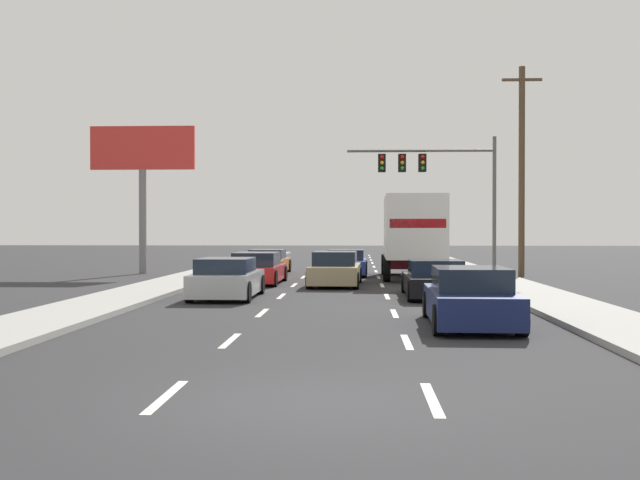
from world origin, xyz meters
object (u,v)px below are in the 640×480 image
(car_blue, at_px, (346,264))
(car_navy, at_px, (470,299))
(car_orange, at_px, (268,263))
(car_black, at_px, (435,280))
(car_tan, at_px, (335,270))
(car_silver, at_px, (227,279))
(car_red, at_px, (257,269))
(utility_pole_mid, at_px, (522,169))
(roadside_billboard, at_px, (143,165))
(box_truck, at_px, (412,233))
(traffic_signal_mast, at_px, (427,171))

(car_blue, relative_size, car_navy, 0.96)
(car_orange, height_order, car_black, car_black)
(car_blue, bearing_deg, car_tan, -92.79)
(car_silver, relative_size, car_tan, 0.92)
(car_blue, xyz_separation_m, car_black, (2.97, -11.52, -0.01))
(car_red, height_order, utility_pole_mid, utility_pole_mid)
(car_silver, height_order, car_tan, car_tan)
(car_orange, relative_size, roadside_billboard, 0.65)
(car_silver, height_order, car_blue, car_silver)
(car_silver, distance_m, car_blue, 12.66)
(car_black, relative_size, utility_pole_mid, 0.47)
(car_silver, distance_m, car_navy, 9.38)
(car_silver, height_order, car_black, car_silver)
(car_blue, xyz_separation_m, car_tan, (-0.32, -6.58, 0.04))
(car_orange, distance_m, box_truck, 7.68)
(car_silver, bearing_deg, box_truck, 57.36)
(box_truck, xyz_separation_m, roadside_billboard, (-12.86, 3.04, 3.26))
(car_tan, bearing_deg, car_orange, 114.22)
(car_black, bearing_deg, car_tan, 123.64)
(car_silver, bearing_deg, car_blue, 73.73)
(car_orange, xyz_separation_m, car_red, (0.41, -6.94, 0.03))
(traffic_signal_mast, bearing_deg, car_silver, -113.92)
(car_silver, distance_m, car_black, 6.55)
(car_black, bearing_deg, car_navy, -89.51)
(car_orange, relative_size, car_red, 1.04)
(car_tan, height_order, utility_pole_mid, utility_pole_mid)
(car_red, bearing_deg, car_orange, 93.36)
(car_red, relative_size, roadside_billboard, 0.63)
(traffic_signal_mast, xyz_separation_m, utility_pole_mid, (3.75, -5.89, -0.34))
(car_tan, relative_size, car_black, 1.03)
(car_blue, relative_size, roadside_billboard, 0.59)
(box_truck, bearing_deg, car_red, -150.24)
(car_red, bearing_deg, car_silver, -90.98)
(traffic_signal_mast, relative_size, utility_pole_mid, 0.83)
(car_orange, bearing_deg, box_truck, -25.89)
(car_navy, bearing_deg, car_blue, 99.14)
(car_tan, relative_size, box_truck, 0.57)
(car_black, distance_m, traffic_signal_mast, 17.63)
(car_orange, height_order, utility_pole_mid, utility_pole_mid)
(car_navy, bearing_deg, box_truck, 90.33)
(roadside_billboard, bearing_deg, car_orange, 2.35)
(car_orange, xyz_separation_m, utility_pole_mid, (11.85, -1.73, 4.38))
(car_blue, bearing_deg, car_black, -75.55)
(box_truck, bearing_deg, car_blue, 145.29)
(car_blue, xyz_separation_m, roadside_billboard, (-9.93, 1.01, 4.73))
(car_silver, relative_size, car_blue, 1.02)
(car_tan, xyz_separation_m, box_truck, (3.26, 4.54, 1.42))
(car_red, distance_m, utility_pole_mid, 13.30)
(car_orange, bearing_deg, car_navy, -71.12)
(car_navy, distance_m, utility_pole_mid, 19.52)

